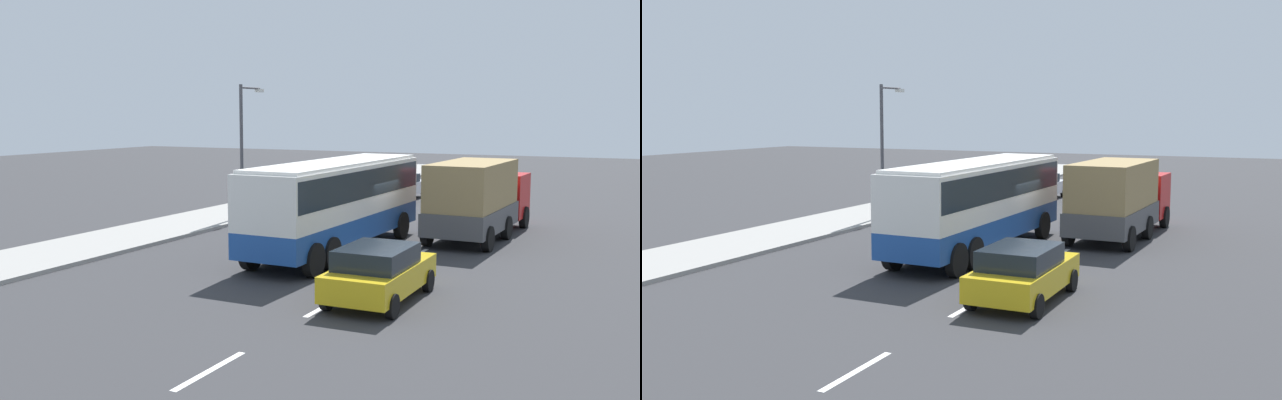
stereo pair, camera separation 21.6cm
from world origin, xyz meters
TOP-DOWN VIEW (x-y plane):
  - ground_plane at (0.00, 0.00)m, footprint 120.00×120.00m
  - sidewalk_curb at (0.00, 9.27)m, footprint 80.00×4.00m
  - lane_centreline at (0.97, -2.39)m, footprint 32.75×0.16m
  - coach_bus at (-1.86, 0.47)m, footprint 10.56×2.77m
  - cargo_truck at (3.48, -3.47)m, footprint 8.05×2.86m
  - car_yellow_taxi at (-7.64, -3.49)m, footprint 4.36×2.04m
  - car_silver_hatch at (14.21, 3.78)m, footprint 4.49×2.12m
  - pedestrian_near_curb at (8.97, 8.35)m, footprint 0.32×0.32m
  - pedestrian_at_crossing at (6.32, 9.56)m, footprint 0.32×0.32m
  - street_lamp at (3.49, 7.83)m, footprint 2.02×0.24m

SIDE VIEW (x-z plane):
  - ground_plane at x=0.00m, z-range 0.00..0.00m
  - lane_centreline at x=0.97m, z-range 0.00..0.01m
  - sidewalk_curb at x=0.00m, z-range 0.00..0.15m
  - car_silver_hatch at x=14.21m, z-range 0.05..1.55m
  - car_yellow_taxi at x=-7.64m, z-range 0.04..1.60m
  - pedestrian_near_curb at x=8.97m, z-range 0.28..1.98m
  - pedestrian_at_crossing at x=6.32m, z-range 0.29..2.06m
  - cargo_truck at x=3.48m, z-range 0.09..3.27m
  - coach_bus at x=-1.86m, z-range 0.40..3.76m
  - street_lamp at x=3.49m, z-range 0.69..6.98m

